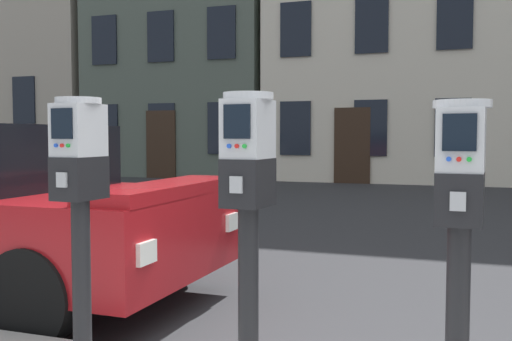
% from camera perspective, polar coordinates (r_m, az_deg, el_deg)
% --- Properties ---
extents(parking_meter_near_kerb, '(0.23, 0.26, 1.38)m').
position_cam_1_polar(parking_meter_near_kerb, '(2.95, -16.73, -1.54)').
color(parking_meter_near_kerb, black).
rests_on(parking_meter_near_kerb, sidewalk_slab).
extents(parking_meter_twin_adjacent, '(0.23, 0.26, 1.38)m').
position_cam_1_polar(parking_meter_twin_adjacent, '(2.54, -0.77, -2.13)').
color(parking_meter_twin_adjacent, black).
rests_on(parking_meter_twin_adjacent, sidewalk_slab).
extents(parking_meter_end_of_row, '(0.23, 0.26, 1.33)m').
position_cam_1_polar(parking_meter_end_of_row, '(2.38, 19.17, -3.51)').
color(parking_meter_end_of_row, black).
rests_on(parking_meter_end_of_row, sidewalk_slab).
extents(townhouse_orange_brick, '(6.08, 5.87, 11.26)m').
position_cam_1_polar(townhouse_orange_brick, '(21.50, -5.43, 14.97)').
color(townhouse_orange_brick, '#4C564C').
rests_on(townhouse_orange_brick, ground_plane).
extents(townhouse_green_painted, '(8.53, 6.80, 11.16)m').
position_cam_1_polar(townhouse_green_painted, '(20.07, 15.79, 15.54)').
color(townhouse_green_painted, beige).
rests_on(townhouse_green_painted, ground_plane).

